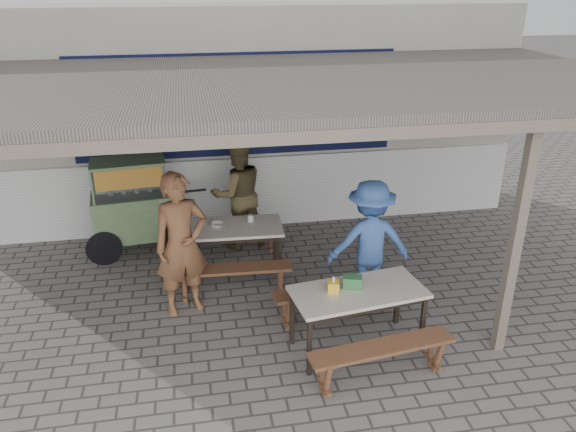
# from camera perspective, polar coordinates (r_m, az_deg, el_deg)

# --- Properties ---
(ground) EXTENTS (60.00, 60.00, 0.00)m
(ground) POSITION_cam_1_polar(r_m,az_deg,el_deg) (7.00, -0.61, -10.87)
(ground) COLOR #68625E
(ground) RESTS_ON ground
(back_wall) EXTENTS (9.00, 1.28, 3.50)m
(back_wall) POSITION_cam_1_polar(r_m,az_deg,el_deg) (9.58, -4.33, 10.02)
(back_wall) COLOR #BBB9A7
(back_wall) RESTS_ON ground
(warung_roof) EXTENTS (9.00, 4.21, 2.81)m
(warung_roof) POSITION_cam_1_polar(r_m,az_deg,el_deg) (6.78, -1.89, 12.99)
(warung_roof) COLOR #625A54
(warung_roof) RESTS_ON ground
(table_left) EXTENTS (1.47, 0.78, 0.75)m
(table_left) POSITION_cam_1_polar(r_m,az_deg,el_deg) (7.77, -5.94, -1.58)
(table_left) COLOR beige
(table_left) RESTS_ON ground
(bench_left_street) EXTENTS (1.55, 0.35, 0.45)m
(bench_left_street) POSITION_cam_1_polar(r_m,az_deg,el_deg) (7.37, -5.66, -5.98)
(bench_left_street) COLOR brown
(bench_left_street) RESTS_ON ground
(bench_left_wall) EXTENTS (1.55, 0.35, 0.45)m
(bench_left_wall) POSITION_cam_1_polar(r_m,az_deg,el_deg) (8.47, -6.01, -1.84)
(bench_left_wall) COLOR brown
(bench_left_wall) RESTS_ON ground
(table_right) EXTENTS (1.55, 0.89, 0.75)m
(table_right) POSITION_cam_1_polar(r_m,az_deg,el_deg) (6.30, 7.14, -8.10)
(table_right) COLOR beige
(table_right) RESTS_ON ground
(bench_right_street) EXTENTS (1.59, 0.49, 0.45)m
(bench_right_street) POSITION_cam_1_polar(r_m,az_deg,el_deg) (6.03, 9.51, -13.70)
(bench_right_street) COLOR brown
(bench_right_street) RESTS_ON ground
(bench_right_wall) EXTENTS (1.59, 0.49, 0.45)m
(bench_right_wall) POSITION_cam_1_polar(r_m,az_deg,el_deg) (6.95, 4.84, -7.89)
(bench_right_wall) COLOR brown
(bench_right_wall) RESTS_ON ground
(vendor_cart) EXTENTS (1.79, 0.85, 1.45)m
(vendor_cart) POSITION_cam_1_polar(r_m,az_deg,el_deg) (8.68, -15.36, 1.30)
(vendor_cart) COLOR #739764
(vendor_cart) RESTS_ON ground
(patron_street_side) EXTENTS (0.77, 0.62, 1.84)m
(patron_street_side) POSITION_cam_1_polar(r_m,az_deg,el_deg) (6.93, -10.78, -2.89)
(patron_street_side) COLOR brown
(patron_street_side) RESTS_ON ground
(patron_wall_side) EXTENTS (0.96, 0.82, 1.73)m
(patron_wall_side) POSITION_cam_1_polar(r_m,az_deg,el_deg) (8.55, -5.10, 2.27)
(patron_wall_side) COLOR brown
(patron_wall_side) RESTS_ON ground
(patron_right_table) EXTENTS (1.08, 0.66, 1.63)m
(patron_right_table) POSITION_cam_1_polar(r_m,az_deg,el_deg) (7.20, 8.29, -2.58)
(patron_right_table) COLOR #3D62AF
(patron_right_table) RESTS_ON ground
(tissue_box) EXTENTS (0.15, 0.15, 0.12)m
(tissue_box) POSITION_cam_1_polar(r_m,az_deg,el_deg) (6.18, 4.64, -7.15)
(tissue_box) COLOR yellow
(tissue_box) RESTS_ON table_right
(donation_box) EXTENTS (0.24, 0.19, 0.14)m
(donation_box) POSITION_cam_1_polar(r_m,az_deg,el_deg) (6.27, 6.55, -6.67)
(donation_box) COLOR #316E3A
(donation_box) RESTS_ON table_right
(condiment_jar) EXTENTS (0.08, 0.08, 0.09)m
(condiment_jar) POSITION_cam_1_polar(r_m,az_deg,el_deg) (7.85, -3.82, -0.23)
(condiment_jar) COLOR silver
(condiment_jar) RESTS_ON table_left
(condiment_bowl) EXTENTS (0.22, 0.22, 0.04)m
(condiment_bowl) POSITION_cam_1_polar(r_m,az_deg,el_deg) (7.76, -7.21, -0.86)
(condiment_bowl) COLOR white
(condiment_bowl) RESTS_ON table_left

